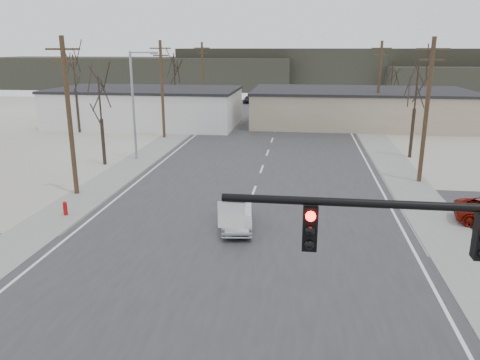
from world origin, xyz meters
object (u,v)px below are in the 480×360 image
object	(u,v)px
car_far_a	(274,115)
car_far_b	(248,99)
fire_hydrant	(65,208)
sedan_crossing	(237,214)

from	to	relation	value
car_far_a	car_far_b	xyz separation A→B (m)	(-5.66, 19.04, -0.09)
fire_hydrant	sedan_crossing	distance (m)	10.00
car_far_a	fire_hydrant	bearing A→B (deg)	72.93
sedan_crossing	car_far_a	distance (m)	38.45
fire_hydrant	car_far_a	xyz separation A→B (m)	(9.51, 37.96, 0.29)
fire_hydrant	car_far_a	size ratio (longest dim) A/B	0.18
sedan_crossing	car_far_a	bearing A→B (deg)	82.79
car_far_a	car_far_b	size ratio (longest dim) A/B	1.35
car_far_b	sedan_crossing	bearing A→B (deg)	-82.04
fire_hydrant	car_far_a	world-z (taller)	car_far_a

